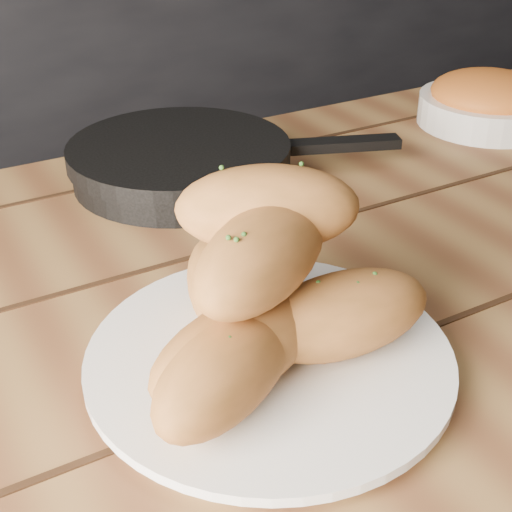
{
  "coord_description": "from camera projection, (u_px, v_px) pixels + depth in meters",
  "views": [
    {
      "loc": [
        -0.99,
        0.02,
        1.1
      ],
      "look_at": [
        -0.78,
        0.4,
        0.84
      ],
      "focal_mm": 50.0,
      "sensor_mm": 36.0,
      "label": 1
    }
  ],
  "objects": [
    {
      "name": "plate",
      "position": [
        269.0,
        360.0,
        0.53
      ],
      "size": [
        0.27,
        0.27,
        0.02
      ],
      "color": "white",
      "rests_on": "table"
    },
    {
      "name": "counter",
      "position": [
        267.0,
        104.0,
        2.01
      ],
      "size": [
        2.8,
        0.6,
        0.9
      ],
      "primitive_type": "cube",
      "color": "black",
      "rests_on": "ground"
    },
    {
      "name": "skillet",
      "position": [
        182.0,
        161.0,
        0.83
      ],
      "size": [
        0.38,
        0.26,
        0.05
      ],
      "color": "black",
      "rests_on": "table"
    },
    {
      "name": "bread_rolls",
      "position": [
        262.0,
        297.0,
        0.5
      ],
      "size": [
        0.25,
        0.22,
        0.13
      ],
      "color": "#A6622E",
      "rests_on": "plate"
    },
    {
      "name": "bowl",
      "position": [
        488.0,
        102.0,
        0.98
      ],
      "size": [
        0.19,
        0.19,
        0.07
      ],
      "color": "white",
      "rests_on": "table"
    },
    {
      "name": "table",
      "position": [
        336.0,
        367.0,
        0.7
      ],
      "size": [
        1.46,
        0.81,
        0.75
      ],
      "color": "brown",
      "rests_on": "ground"
    }
  ]
}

